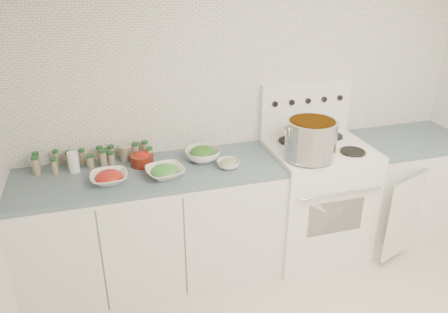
{
  "coord_description": "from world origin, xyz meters",
  "views": [
    {
      "loc": [
        -1.08,
        -1.54,
        2.27
      ],
      "look_at": [
        -0.3,
        1.14,
        0.97
      ],
      "focal_mm": 35.0,
      "sensor_mm": 36.0,
      "label": 1
    }
  ],
  "objects_px": {
    "bowl_tomato": "(109,177)",
    "stock_pot": "(311,138)",
    "stove": "(315,196)",
    "bowl_snowpea": "(165,171)"
  },
  "relations": [
    {
      "from": "bowl_tomato",
      "to": "stock_pot",
      "type": "bearing_deg",
      "value": -4.34
    },
    {
      "from": "stock_pot",
      "to": "bowl_snowpea",
      "type": "bearing_deg",
      "value": 175.46
    },
    {
      "from": "bowl_tomato",
      "to": "bowl_snowpea",
      "type": "xyz_separation_m",
      "value": [
        0.37,
        -0.02,
        0.0
      ]
    },
    {
      "from": "stock_pot",
      "to": "bowl_tomato",
      "type": "distance_m",
      "value": 1.41
    },
    {
      "from": "stock_pot",
      "to": "bowl_snowpea",
      "type": "relative_size",
      "value": 1.31
    },
    {
      "from": "stock_pot",
      "to": "bowl_snowpea",
      "type": "xyz_separation_m",
      "value": [
        -1.03,
        0.08,
        -0.16
      ]
    },
    {
      "from": "stock_pot",
      "to": "bowl_snowpea",
      "type": "height_order",
      "value": "stock_pot"
    },
    {
      "from": "bowl_tomato",
      "to": "bowl_snowpea",
      "type": "height_order",
      "value": "bowl_snowpea"
    },
    {
      "from": "stove",
      "to": "stock_pot",
      "type": "bearing_deg",
      "value": -135.11
    },
    {
      "from": "stove",
      "to": "bowl_snowpea",
      "type": "relative_size",
      "value": 4.69
    }
  ]
}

